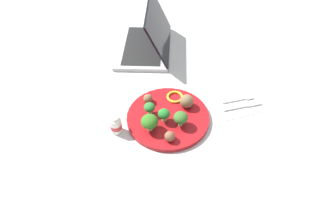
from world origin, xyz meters
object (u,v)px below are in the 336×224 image
object	(u,v)px
napkin	(240,103)
knife	(244,106)
broccoli_floret_near_rim	(149,108)
meatball_mid_left	(170,136)
broccoli_floret_far_rim	(150,122)
meatball_front_right	(187,101)
meatball_center	(148,99)
laptop	(148,41)
yogurt_bottle	(116,125)
fork	(240,99)
plate	(168,118)
pepper_ring_front_right	(175,97)
broccoli_floret_front_right	(164,114)
broccoli_floret_center	(181,118)

from	to	relation	value
napkin	knife	world-z (taller)	knife
broccoli_floret_near_rim	meatball_mid_left	size ratio (longest dim) A/B	1.35
broccoli_floret_near_rim	meatball_mid_left	distance (m)	0.13
broccoli_floret_near_rim	knife	xyz separation A→B (m)	(0.33, -0.06, -0.04)
broccoli_floret_far_rim	meatball_mid_left	size ratio (longest dim) A/B	1.79
meatball_front_right	meatball_center	bearing A→B (deg)	154.01
knife	laptop	size ratio (longest dim) A/B	0.39
broccoli_floret_far_rim	yogurt_bottle	xyz separation A→B (m)	(-0.10, 0.04, -0.02)
napkin	fork	world-z (taller)	fork
plate	knife	bearing A→B (deg)	-5.32
broccoli_floret_far_rim	meatball_mid_left	xyz separation A→B (m)	(0.05, -0.06, -0.02)
meatball_front_right	pepper_ring_front_right	world-z (taller)	meatball_front_right
laptop	meatball_center	bearing A→B (deg)	-104.68
yogurt_bottle	meatball_mid_left	bearing A→B (deg)	-33.14
laptop	fork	bearing A→B (deg)	-59.94
plate	meatball_mid_left	distance (m)	0.10
napkin	fork	size ratio (longest dim) A/B	1.41
plate	napkin	size ratio (longest dim) A/B	1.65
meatball_mid_left	napkin	size ratio (longest dim) A/B	0.20
pepper_ring_front_right	napkin	bearing A→B (deg)	-21.21
meatball_center	fork	bearing A→B (deg)	-13.03
meatball_center	napkin	distance (m)	0.33
plate	knife	world-z (taller)	plate
broccoli_floret_near_rim	meatball_front_right	size ratio (longest dim) A/B	0.96
broccoli_floret_near_rim	pepper_ring_front_right	bearing A→B (deg)	24.13
pepper_ring_front_right	knife	bearing A→B (deg)	-24.57
broccoli_floret_near_rim	broccoli_floret_front_right	distance (m)	0.06
broccoli_floret_far_rim	broccoli_floret_near_rim	bearing A→B (deg)	75.87
broccoli_floret_front_right	yogurt_bottle	xyz separation A→B (m)	(-0.16, 0.02, -0.02)
broccoli_floret_near_rim	yogurt_bottle	size ratio (longest dim) A/B	0.65
yogurt_bottle	plate	bearing A→B (deg)	-0.59
broccoli_floret_near_rim	napkin	xyz separation A→B (m)	(0.32, -0.04, -0.04)
fork	broccoli_floret_center	bearing A→B (deg)	-166.38
meatball_center	pepper_ring_front_right	bearing A→B (deg)	-4.60
plate	broccoli_floret_center	xyz separation A→B (m)	(0.03, -0.05, 0.04)
broccoli_floret_front_right	meatball_mid_left	bearing A→B (deg)	-94.21
broccoli_floret_near_rim	broccoli_floret_far_rim	xyz separation A→B (m)	(-0.02, -0.07, 0.01)
broccoli_floret_near_rim	meatball_center	bearing A→B (deg)	80.98
broccoli_floret_front_right	broccoli_floret_far_rim	size ratio (longest dim) A/B	0.82
broccoli_floret_center	yogurt_bottle	size ratio (longest dim) A/B	0.78
knife	meatball_mid_left	bearing A→B (deg)	-166.48
broccoli_floret_front_right	meatball_mid_left	xyz separation A→B (m)	(-0.01, -0.08, -0.01)
plate	broccoli_floret_front_right	distance (m)	0.05
meatball_front_right	napkin	world-z (taller)	meatball_front_right
meatball_mid_left	broccoli_floret_center	bearing A→B (deg)	42.66
broccoli_floret_far_rim	meatball_front_right	size ratio (longest dim) A/B	1.26
fork	yogurt_bottle	distance (m)	0.45
meatball_mid_left	laptop	world-z (taller)	laptop
meatball_front_right	meatball_center	xyz separation A→B (m)	(-0.12, 0.06, -0.01)
fork	laptop	size ratio (longest dim) A/B	0.32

